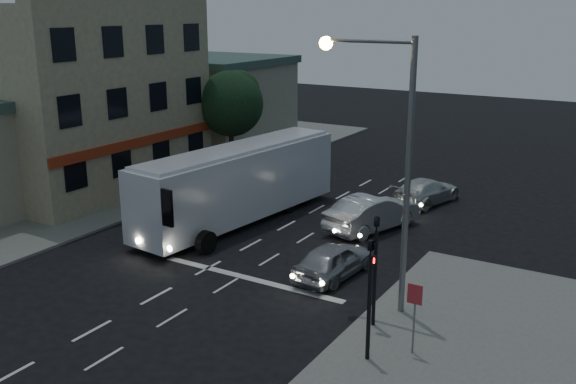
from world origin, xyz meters
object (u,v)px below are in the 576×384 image
Objects in this scene: traffic_signal_main at (375,258)px; regulatory_sign at (414,307)px; car_sedan_b at (426,191)px; car_suv at (333,260)px; car_sedan_a at (372,213)px; street_tree at (231,101)px; traffic_signal_side at (370,286)px; tour_bus at (239,182)px; streetlight at (390,145)px.

regulatory_sign is (1.70, -1.01, -0.82)m from traffic_signal_main.
car_sedan_b is 15.91m from regulatory_sign.
car_sedan_a is at bearing -75.74° from car_suv.
car_suv is 5.82m from car_sedan_a.
traffic_signal_main reaches higher than regulatory_sign.
car_sedan_b is 0.74× the size of street_tree.
car_sedan_b is at bearing 103.60° from traffic_signal_side.
car_suv reaches higher than car_sedan_b.
traffic_signal_side is 0.66× the size of street_tree.
regulatory_sign is (11.56, -7.62, -0.39)m from tour_bus.
street_tree is at bearing 140.49° from streetlight.
car_sedan_a is at bearing 113.96° from traffic_signal_main.
streetlight is (2.71, -1.60, 5.05)m from car_suv.
car_sedan_b is 0.51× the size of streetlight.
car_sedan_b is at bearing -83.77° from car_suv.
car_sedan_a reaches higher than car_sedan_b.
traffic_signal_main is 1.86× the size of regulatory_sign.
streetlight reaches higher than tour_bus.
car_suv is 6.44m from traffic_signal_side.
tour_bus is at bearing 146.17° from traffic_signal_main.
traffic_signal_side is 4.84m from streetlight.
street_tree is (-17.51, 15.26, 2.90)m from regulatory_sign.
traffic_signal_main reaches higher than tour_bus.
car_suv is 4.58m from traffic_signal_main.
traffic_signal_main is at bearing -27.65° from tour_bus.
streetlight reaches higher than car_suv.
tour_bus is 2.98× the size of traffic_signal_main.
tour_bus is 2.98× the size of traffic_signal_side.
traffic_signal_side reaches higher than regulatory_sign.
car_sedan_a is at bearing 119.77° from regulatory_sign.
streetlight is (9.61, -5.19, 3.74)m from tour_bus.
streetlight is at bearing 115.41° from car_sedan_b.
regulatory_sign is (4.67, -4.04, 0.91)m from car_suv.
traffic_signal_main is at bearing 109.49° from traffic_signal_side.
streetlight is 1.45× the size of street_tree.
regulatory_sign is at bearing -41.08° from street_tree.
street_tree reaches higher than regulatory_sign.
car_sedan_a is 11.29m from regulatory_sign.
car_sedan_b is 2.10× the size of regulatory_sign.
traffic_signal_main is at bearing 115.13° from car_sedan_b.
street_tree reaches higher than car_suv.
regulatory_sign is 0.24× the size of streetlight.
car_sedan_b is (6.67, 7.49, -1.32)m from tour_bus.
car_suv is at bearing 126.28° from traffic_signal_side.
car_sedan_b is 13.96m from streetlight.
streetlight is at bearing 134.14° from car_sedan_a.
car_suv is 0.87× the size of car_sedan_b.
traffic_signal_main is at bearing -79.80° from streetlight.
tour_bus reaches higher than car_sedan_a.
traffic_signal_main is 0.66× the size of street_tree.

